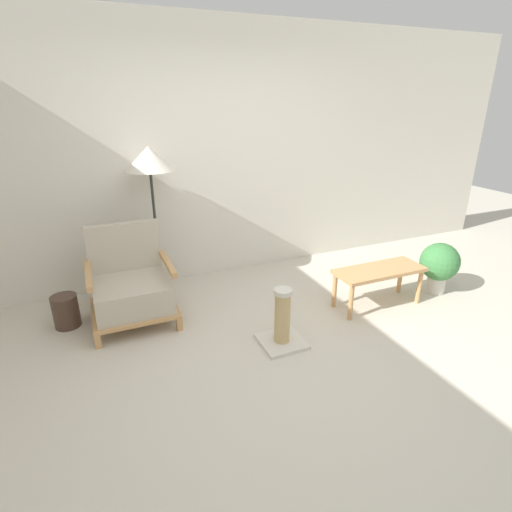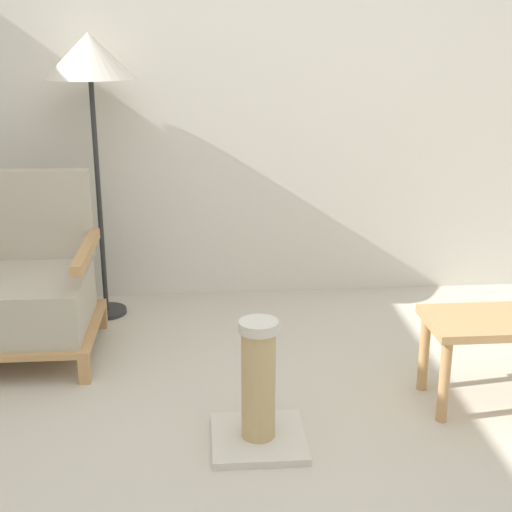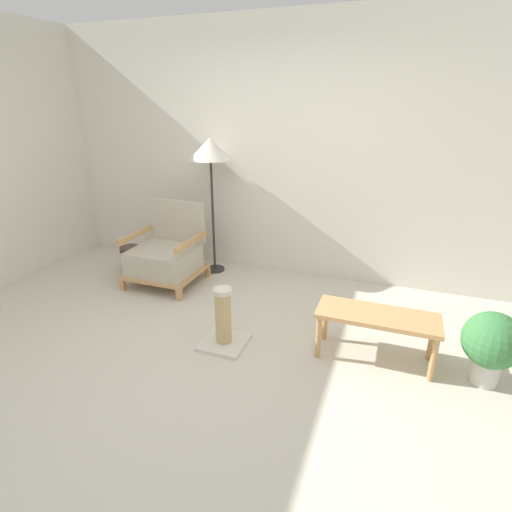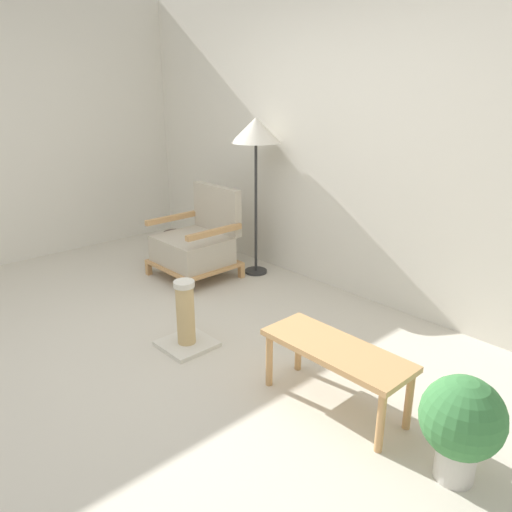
{
  "view_description": "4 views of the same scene",
  "coord_description": "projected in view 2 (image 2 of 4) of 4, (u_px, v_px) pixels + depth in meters",
  "views": [
    {
      "loc": [
        -1.33,
        -2.15,
        1.94
      ],
      "look_at": [
        0.04,
        1.04,
        0.55
      ],
      "focal_mm": 28.0,
      "sensor_mm": 36.0,
      "label": 1
    },
    {
      "loc": [
        -0.2,
        -2.01,
        1.53
      ],
      "look_at": [
        0.04,
        1.04,
        0.55
      ],
      "focal_mm": 50.0,
      "sensor_mm": 36.0,
      "label": 2
    },
    {
      "loc": [
        1.22,
        -2.14,
        1.88
      ],
      "look_at": [
        0.04,
        1.04,
        0.55
      ],
      "focal_mm": 28.0,
      "sensor_mm": 36.0,
      "label": 3
    },
    {
      "loc": [
        2.7,
        -1.41,
        1.82
      ],
      "look_at": [
        0.04,
        1.04,
        0.55
      ],
      "focal_mm": 35.0,
      "sensor_mm": 36.0,
      "label": 4
    }
  ],
  "objects": [
    {
      "name": "floor_lamp",
      "position": [
        90.0,
        65.0,
        3.59
      ],
      "size": [
        0.46,
        0.46,
        1.51
      ],
      "color": "#2D2D2D",
      "rests_on": "ground_plane"
    },
    {
      "name": "scratching_post",
      "position": [
        258.0,
        398.0,
        2.7
      ],
      "size": [
        0.36,
        0.36,
        0.51
      ],
      "color": "beige",
      "rests_on": "ground_plane"
    },
    {
      "name": "wall_back",
      "position": [
        234.0,
        62.0,
        3.94
      ],
      "size": [
        8.0,
        0.06,
        2.7
      ],
      "color": "silver",
      "rests_on": "ground_plane"
    },
    {
      "name": "armchair",
      "position": [
        20.0,
        289.0,
        3.43
      ],
      "size": [
        0.73,
        0.68,
        0.86
      ],
      "color": "tan",
      "rests_on": "ground_plane"
    },
    {
      "name": "ground_plane",
      "position": [
        268.0,
        506.0,
        2.39
      ],
      "size": [
        14.0,
        14.0,
        0.0
      ],
      "primitive_type": "plane",
      "color": "beige"
    }
  ]
}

